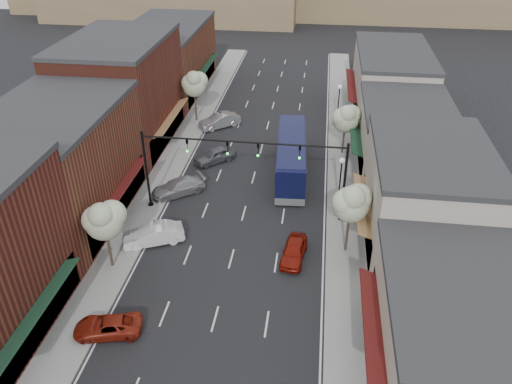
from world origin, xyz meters
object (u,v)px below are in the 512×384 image
at_px(coach_bus, 291,156).
at_px(parked_car_d, 215,155).
at_px(red_hatchback, 294,251).
at_px(parked_car_b, 153,235).
at_px(tree_left_near, 104,219).
at_px(signal_mast_right, 315,169).
at_px(tree_left_far, 194,83).
at_px(lamp_post_near, 341,173).
at_px(parked_car_c, 178,187).
at_px(signal_mast_left, 174,160).
at_px(tree_right_near, 352,202).
at_px(parked_car_e, 220,121).
at_px(parked_car_a, 108,326).
at_px(tree_right_far, 346,118).
at_px(lamp_post_far, 339,97).

bearing_deg(coach_bus, parked_car_d, 166.51).
xyz_separation_m(red_hatchback, parked_car_b, (-10.74, 0.48, 0.08)).
bearing_deg(parked_car_d, tree_left_near, -55.31).
height_order(signal_mast_right, tree_left_far, signal_mast_right).
relative_size(lamp_post_near, parked_car_c, 0.92).
bearing_deg(signal_mast_left, tree_right_near, -16.19).
distance_m(lamp_post_near, parked_car_e, 19.52).
relative_size(tree_left_near, parked_car_c, 1.17).
bearing_deg(signal_mast_left, tree_left_far, 98.35).
bearing_deg(parked_car_a, red_hatchback, 116.20).
height_order(tree_right_near, parked_car_e, tree_right_near).
xyz_separation_m(tree_right_near, tree_right_far, (0.00, 16.00, -0.46)).
xyz_separation_m(parked_car_d, parked_car_e, (-1.11, 8.23, 0.05)).
bearing_deg(parked_car_b, parked_car_e, 153.50).
distance_m(lamp_post_far, parked_car_c, 22.72).
bearing_deg(tree_left_far, signal_mast_left, -81.65).
height_order(tree_right_far, parked_car_c, tree_right_far).
distance_m(red_hatchback, parked_car_d, 16.41).
bearing_deg(signal_mast_right, tree_right_far, 77.15).
bearing_deg(coach_bus, red_hatchback, -88.17).
distance_m(parked_car_a, parked_car_d, 22.63).
bearing_deg(parked_car_c, tree_left_far, 150.21).
height_order(lamp_post_near, parked_car_e, lamp_post_near).
relative_size(tree_left_far, parked_car_b, 1.33).
xyz_separation_m(tree_left_near, parked_car_d, (4.05, 16.61, -3.50)).
relative_size(red_hatchback, parked_car_e, 0.85).
xyz_separation_m(signal_mast_right, parked_car_d, (-9.82, 8.55, -3.90)).
bearing_deg(tree_right_far, signal_mast_right, -102.85).
height_order(tree_right_far, parked_car_a, tree_right_far).
distance_m(tree_left_far, coach_bus, 16.05).
height_order(parked_car_c, parked_car_e, parked_car_e).
height_order(coach_bus, parked_car_c, coach_bus).
height_order(signal_mast_right, tree_right_far, signal_mast_right).
distance_m(signal_mast_right, lamp_post_near, 3.69).
xyz_separation_m(coach_bus, parked_car_b, (-9.57, -12.07, -1.12)).
bearing_deg(parked_car_a, parked_car_d, 162.27).
xyz_separation_m(parked_car_a, parked_car_d, (2.00, 22.54, 0.15)).
distance_m(coach_bus, red_hatchback, 12.66).
bearing_deg(tree_left_near, parked_car_d, 76.28).
relative_size(signal_mast_left, red_hatchback, 2.07).
bearing_deg(tree_right_far, parked_car_c, -146.34).
relative_size(parked_car_b, parked_car_e, 0.98).
bearing_deg(lamp_post_far, tree_right_far, -86.12).
height_order(signal_mast_left, parked_car_a, signal_mast_left).
relative_size(signal_mast_left, tree_left_far, 1.34).
bearing_deg(tree_left_far, tree_right_far, -19.87).
xyz_separation_m(signal_mast_right, lamp_post_near, (2.18, 2.50, -1.62)).
bearing_deg(lamp_post_far, coach_bus, -109.11).
distance_m(tree_right_near, parked_car_b, 15.03).
bearing_deg(parked_car_e, lamp_post_far, 65.07).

